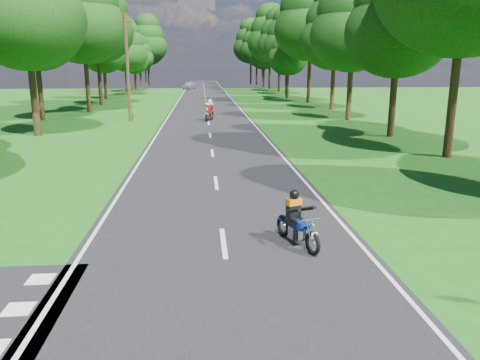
{
  "coord_description": "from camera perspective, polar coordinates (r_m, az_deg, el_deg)",
  "views": [
    {
      "loc": [
        -0.46,
        -8.73,
        4.26
      ],
      "look_at": [
        0.56,
        4.0,
        1.1
      ],
      "focal_mm": 35.0,
      "sensor_mm": 36.0,
      "label": 1
    }
  ],
  "objects": [
    {
      "name": "ground",
      "position": [
        9.72,
        -1.45,
        -12.09
      ],
      "size": [
        160.0,
        160.0,
        0.0
      ],
      "primitive_type": "plane",
      "color": "#185413",
      "rests_on": "ground"
    },
    {
      "name": "treeline",
      "position": [
        68.93,
        -3.18,
        17.2
      ],
      "size": [
        40.0,
        115.35,
        14.78
      ],
      "color": "black",
      "rests_on": "ground"
    },
    {
      "name": "distant_car",
      "position": [
        85.48,
        -6.17,
        11.44
      ],
      "size": [
        2.89,
        4.33,
        1.37
      ],
      "primitive_type": "imported",
      "rotation": [
        0.0,
        0.0,
        -0.35
      ],
      "color": "#B5B8BC",
      "rests_on": "main_road"
    },
    {
      "name": "telegraph_pole",
      "position": [
        37.14,
        -13.56,
        13.24
      ],
      "size": [
        1.2,
        0.26,
        8.0
      ],
      "color": "#382616",
      "rests_on": "ground"
    },
    {
      "name": "main_road",
      "position": [
        58.88,
        -4.22,
        9.72
      ],
      "size": [
        7.0,
        140.0,
        0.02
      ],
      "primitive_type": "cube",
      "color": "black",
      "rests_on": "ground"
    },
    {
      "name": "road_markings",
      "position": [
        57.01,
        -4.34,
        9.6
      ],
      "size": [
        7.4,
        140.0,
        0.01
      ],
      "color": "silver",
      "rests_on": "main_road"
    },
    {
      "name": "rider_far_red",
      "position": [
        36.79,
        -3.74,
        8.53
      ],
      "size": [
        1.14,
        2.06,
        1.63
      ],
      "primitive_type": null,
      "rotation": [
        0.0,
        0.0,
        -0.26
      ],
      "color": "#AE150D",
      "rests_on": "main_road"
    },
    {
      "name": "rider_near_blue",
      "position": [
        11.27,
        7.04,
        -4.67
      ],
      "size": [
        1.06,
        1.69,
        1.34
      ],
      "primitive_type": null,
      "rotation": [
        0.0,
        0.0,
        0.35
      ],
      "color": "navy",
      "rests_on": "main_road"
    }
  ]
}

